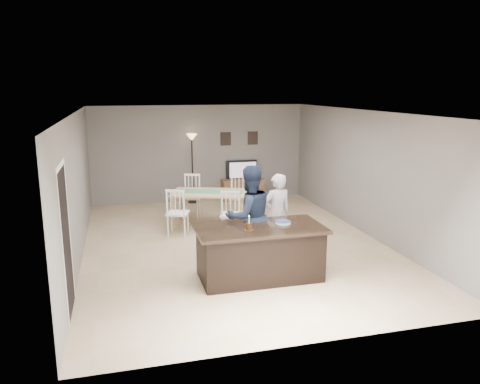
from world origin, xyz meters
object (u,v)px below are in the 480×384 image
object	(u,v)px
kitchen_island	(259,252)
birthday_cake	(249,226)
tv_console	(243,189)
dining_table	(210,198)
floor_lamp	(192,150)
woman	(277,213)
television	(242,170)
plate_stack	(283,222)
man	(249,216)

from	to	relation	value
kitchen_island	birthday_cake	distance (m)	0.56
tv_console	dining_table	world-z (taller)	dining_table
birthday_cake	floor_lamp	world-z (taller)	floor_lamp
woman	birthday_cake	world-z (taller)	woman
television	plate_stack	size ratio (longest dim) A/B	3.38
kitchen_island	dining_table	size ratio (longest dim) A/B	0.90
plate_stack	floor_lamp	bearing A→B (deg)	97.16
television	floor_lamp	xyz separation A→B (m)	(-1.45, -0.05, 0.64)
kitchen_island	dining_table	distance (m)	3.26
television	floor_lamp	bearing A→B (deg)	1.97
man	birthday_cake	xyz separation A→B (m)	(-0.20, -0.69, 0.03)
tv_console	floor_lamp	world-z (taller)	floor_lamp
woman	television	bearing A→B (deg)	-104.80
plate_stack	dining_table	distance (m)	3.23
plate_stack	dining_table	world-z (taller)	dining_table
tv_console	floor_lamp	bearing A→B (deg)	179.21
plate_stack	television	bearing A→B (deg)	82.22
floor_lamp	plate_stack	bearing A→B (deg)	-82.84
dining_table	man	bearing A→B (deg)	-65.73
television	plate_stack	xyz separation A→B (m)	(-0.76, -5.55, 0.06)
woman	floor_lamp	size ratio (longest dim) A/B	0.81
man	birthday_cake	distance (m)	0.72
dining_table	tv_console	bearing A→B (deg)	78.58
tv_console	plate_stack	world-z (taller)	plate_stack
tv_console	woman	distance (m)	4.50
kitchen_island	man	size ratio (longest dim) A/B	1.16
man	floor_lamp	size ratio (longest dim) A/B	0.96
man	dining_table	xyz separation A→B (m)	(-0.20, 2.67, -0.25)
television	dining_table	xyz separation A→B (m)	(-1.42, -2.40, -0.19)
television	birthday_cake	distance (m)	5.93
tv_console	plate_stack	bearing A→B (deg)	-97.88
television	woman	world-z (taller)	woman
television	woman	distance (m)	4.54
birthday_cake	plate_stack	distance (m)	0.69
dining_table	television	bearing A→B (deg)	79.33
man	woman	bearing A→B (deg)	-151.47
kitchen_island	floor_lamp	world-z (taller)	floor_lamp
birthday_cake	television	bearing A→B (deg)	76.17
man	tv_console	bearing A→B (deg)	-113.14
man	television	bearing A→B (deg)	-112.96
man	dining_table	size ratio (longest dim) A/B	0.78
birthday_cake	plate_stack	bearing A→B (deg)	17.10
kitchen_island	plate_stack	xyz separation A→B (m)	(0.44, 0.09, 0.47)
tv_console	kitchen_island	bearing A→B (deg)	-102.16
kitchen_island	tv_console	distance (m)	5.70
tv_console	woman	bearing A→B (deg)	-96.46
dining_table	woman	bearing A→B (deg)	-46.57
birthday_cake	dining_table	size ratio (longest dim) A/B	0.10
tv_console	man	distance (m)	5.18
man	dining_table	bearing A→B (deg)	-95.13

